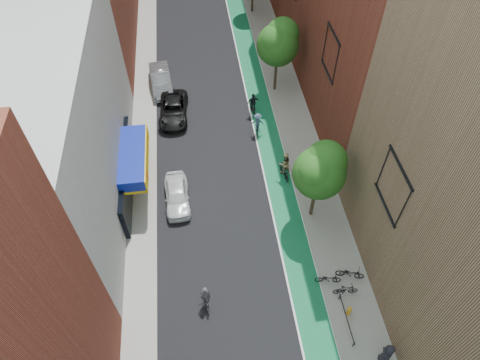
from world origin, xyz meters
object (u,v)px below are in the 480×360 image
object	(u,v)px
cyclist_lane_near	(284,167)
cyclist_lane_far	(258,125)
cyclist_lead	(206,299)
cyclist_lane_mid	(253,107)
parked_car_silver	(161,80)
pedestrian	(387,354)
fire_hydrant	(349,311)
parked_car_white	(177,195)
parked_car_black	(173,110)

from	to	relation	value
cyclist_lane_near	cyclist_lane_far	bearing A→B (deg)	-85.13
cyclist_lead	cyclist_lane_mid	bearing A→B (deg)	-111.94
cyclist_lane_near	cyclist_lead	bearing A→B (deg)	45.87
cyclist_lane_mid	parked_car_silver	bearing A→B (deg)	-40.56
parked_car_silver	pedestrian	size ratio (longest dim) A/B	2.64
parked_car_silver	pedestrian	world-z (taller)	pedestrian
parked_car_silver	cyclist_lane_far	bearing A→B (deg)	-48.17
cyclist_lane_far	fire_hydrant	size ratio (longest dim) A/B	2.57
parked_car_silver	cyclist_lane_near	distance (m)	14.84
cyclist_lane_mid	cyclist_lane_far	xyz separation A→B (m)	(-0.00, -2.36, 0.07)
parked_car_white	fire_hydrant	bearing A→B (deg)	-47.71
cyclist_lane_far	cyclist_lane_near	bearing A→B (deg)	111.13
parked_car_silver	cyclist_lead	world-z (taller)	cyclist_lead
cyclist_lane_mid	cyclist_lead	bearing A→B (deg)	63.00
parked_car_black	cyclist_lane_mid	distance (m)	6.73
parked_car_white	cyclist_lane_far	bearing A→B (deg)	40.78
parked_car_white	parked_car_black	size ratio (longest dim) A/B	0.83
parked_car_silver	pedestrian	xyz separation A→B (m)	(11.70, -25.81, 0.27)
fire_hydrant	parked_car_silver	bearing A→B (deg)	114.70
parked_car_black	parked_car_silver	size ratio (longest dim) A/B	1.01
parked_car_black	cyclist_lead	world-z (taller)	cyclist_lead
parked_car_black	cyclist_lane_near	distance (m)	11.10
parked_car_white	fire_hydrant	size ratio (longest dim) A/B	5.48
cyclist_lead	cyclist_lane_far	distance (m)	15.24
cyclist_lane_mid	pedestrian	size ratio (longest dim) A/B	1.11
cyclist_lead	cyclist_lane_mid	world-z (taller)	cyclist_lane_mid
cyclist_lane_near	cyclist_lane_far	size ratio (longest dim) A/B	1.14
parked_car_black	parked_car_silver	world-z (taller)	parked_car_silver
cyclist_lead	fire_hydrant	world-z (taller)	cyclist_lead
fire_hydrant	cyclist_lane_far	bearing A→B (deg)	100.21
parked_car_white	pedestrian	world-z (taller)	pedestrian
cyclist_lane_near	parked_car_silver	bearing A→B (deg)	-62.49
pedestrian	fire_hydrant	distance (m)	3.06
cyclist_lead	pedestrian	distance (m)	10.32
cyclist_lane_far	parked_car_black	bearing A→B (deg)	-16.93
pedestrian	fire_hydrant	size ratio (longest dim) A/B	2.49
cyclist_lane_near	pedestrian	bearing A→B (deg)	91.60
cyclist_lane_near	parked_car_white	bearing A→B (deg)	1.05
cyclist_lead	pedestrian	bearing A→B (deg)	149.82
parked_car_white	parked_car_black	distance (m)	9.24
parked_car_white	fire_hydrant	distance (m)	13.63
cyclist_lane_mid	pedestrian	bearing A→B (deg)	91.32
cyclist_lane_near	cyclist_lane_mid	xyz separation A→B (m)	(-1.24, 7.18, -0.15)
cyclist_lane_near	parked_car_black	bearing A→B (deg)	-53.84
parked_car_white	cyclist_lane_near	size ratio (longest dim) A/B	1.86
parked_car_white	cyclist_lane_near	distance (m)	8.09
cyclist_lane_near	cyclist_lane_far	distance (m)	4.97
parked_car_black	fire_hydrant	xyz separation A→B (m)	(9.59, -18.92, -0.14)
parked_car_white	pedestrian	bearing A→B (deg)	-51.82
cyclist_lane_mid	pedestrian	xyz separation A→B (m)	(3.99, -21.14, 0.29)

